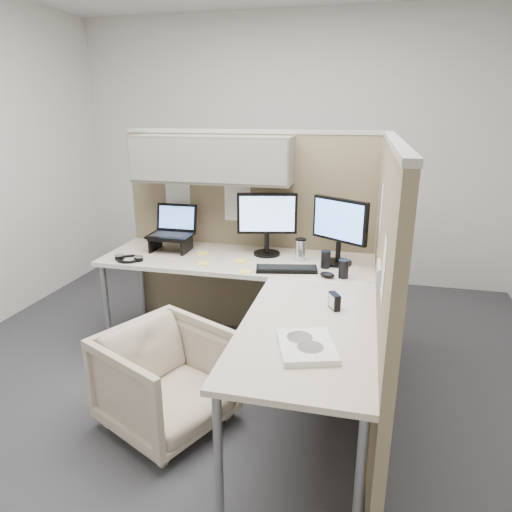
% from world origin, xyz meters
% --- Properties ---
extents(ground, '(4.50, 4.50, 0.00)m').
position_xyz_m(ground, '(0.00, 0.00, 0.00)').
color(ground, '#303034').
rests_on(ground, ground).
extents(partition_back, '(2.00, 0.36, 1.63)m').
position_xyz_m(partition_back, '(-0.22, 0.83, 1.10)').
color(partition_back, '#847356').
rests_on(partition_back, ground).
extents(partition_right, '(0.07, 2.03, 1.63)m').
position_xyz_m(partition_right, '(0.90, -0.07, 0.82)').
color(partition_right, '#847356').
rests_on(partition_right, ground).
extents(desk, '(2.00, 1.98, 0.73)m').
position_xyz_m(desk, '(0.12, 0.13, 0.69)').
color(desk, beige).
rests_on(desk, ground).
extents(office_chair, '(0.81, 0.82, 0.65)m').
position_xyz_m(office_chair, '(-0.26, -0.44, 0.32)').
color(office_chair, beige).
rests_on(office_chair, ground).
extents(monitor_left, '(0.44, 0.20, 0.47)m').
position_xyz_m(monitor_left, '(0.08, 0.67, 1.00)').
color(monitor_left, black).
rests_on(monitor_left, desk).
extents(monitor_right, '(0.39, 0.27, 0.47)m').
position_xyz_m(monitor_right, '(0.61, 0.58, 1.00)').
color(monitor_right, black).
rests_on(monitor_right, desk).
extents(laptop_station, '(0.33, 0.28, 0.34)m').
position_xyz_m(laptop_station, '(-0.66, 0.62, 0.86)').
color(laptop_station, black).
rests_on(laptop_station, desk).
extents(keyboard, '(0.43, 0.22, 0.02)m').
position_xyz_m(keyboard, '(0.29, 0.35, 0.74)').
color(keyboard, black).
rests_on(keyboard, desk).
extents(mouse, '(0.12, 0.10, 0.04)m').
position_xyz_m(mouse, '(0.57, 0.28, 0.75)').
color(mouse, black).
rests_on(mouse, desk).
extents(travel_mug, '(0.08, 0.08, 0.17)m').
position_xyz_m(travel_mug, '(0.35, 0.58, 0.81)').
color(travel_mug, silver).
rests_on(travel_mug, desk).
extents(soda_can_green, '(0.07, 0.07, 0.12)m').
position_xyz_m(soda_can_green, '(0.67, 0.30, 0.79)').
color(soda_can_green, black).
rests_on(soda_can_green, desk).
extents(soda_can_silver, '(0.07, 0.07, 0.12)m').
position_xyz_m(soda_can_silver, '(0.54, 0.47, 0.79)').
color(soda_can_silver, black).
rests_on(soda_can_silver, desk).
extents(sticky_note_a, '(0.09, 0.09, 0.01)m').
position_xyz_m(sticky_note_a, '(-0.30, 0.35, 0.73)').
color(sticky_note_a, '#F6E940').
rests_on(sticky_note_a, desk).
extents(sticky_note_b, '(0.08, 0.08, 0.01)m').
position_xyz_m(sticky_note_b, '(0.03, 0.25, 0.73)').
color(sticky_note_b, '#F6E940').
rests_on(sticky_note_b, desk).
extents(sticky_note_c, '(0.09, 0.09, 0.01)m').
position_xyz_m(sticky_note_c, '(-0.39, 0.58, 0.73)').
color(sticky_note_c, '#F6E940').
rests_on(sticky_note_c, desk).
extents(sticky_note_d, '(0.09, 0.09, 0.01)m').
position_xyz_m(sticky_note_d, '(-0.06, 0.46, 0.73)').
color(sticky_note_d, '#F6E940').
rests_on(sticky_note_d, desk).
extents(headphones, '(0.22, 0.17, 0.03)m').
position_xyz_m(headphones, '(-0.86, 0.30, 0.74)').
color(headphones, black).
rests_on(headphones, desk).
extents(paper_stack, '(0.33, 0.37, 0.03)m').
position_xyz_m(paper_stack, '(0.56, -0.69, 0.75)').
color(paper_stack, white).
rests_on(paper_stack, desk).
extents(desk_clock, '(0.07, 0.10, 0.09)m').
position_xyz_m(desk_clock, '(0.65, -0.21, 0.77)').
color(desk_clock, black).
rests_on(desk_clock, desk).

